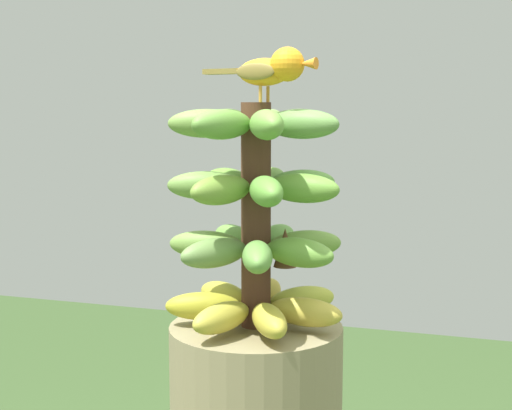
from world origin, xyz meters
name	(u,v)px	position (x,y,z in m)	size (l,w,h in m)	color
banana_bunch	(256,217)	(0.00, 0.00, 1.38)	(0.28, 0.29, 0.35)	#4C2D1E
perched_bird	(273,69)	(-0.01, -0.03, 1.60)	(0.07, 0.19, 0.08)	#C68933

